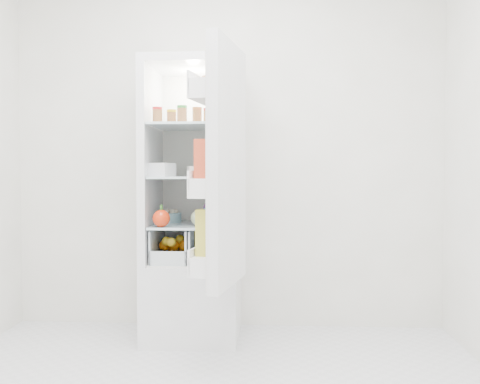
# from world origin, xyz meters

# --- Properties ---
(room_walls) EXTENTS (3.02, 3.02, 2.61)m
(room_walls) POSITION_xyz_m (0.00, 0.00, 1.59)
(room_walls) COLOR silver
(room_walls) RESTS_ON ground
(refrigerator) EXTENTS (0.60, 0.60, 1.80)m
(refrigerator) POSITION_xyz_m (-0.20, 1.25, 0.67)
(refrigerator) COLOR silver
(refrigerator) RESTS_ON ground
(shelf_low) EXTENTS (0.49, 0.53, 0.01)m
(shelf_low) POSITION_xyz_m (-0.20, 1.19, 0.74)
(shelf_low) COLOR silver
(shelf_low) RESTS_ON refrigerator
(shelf_mid) EXTENTS (0.49, 0.53, 0.02)m
(shelf_mid) POSITION_xyz_m (-0.20, 1.19, 1.05)
(shelf_mid) COLOR silver
(shelf_mid) RESTS_ON refrigerator
(shelf_top) EXTENTS (0.49, 0.53, 0.02)m
(shelf_top) POSITION_xyz_m (-0.20, 1.19, 1.38)
(shelf_top) COLOR silver
(shelf_top) RESTS_ON refrigerator
(crisper_left) EXTENTS (0.23, 0.46, 0.22)m
(crisper_left) POSITION_xyz_m (-0.32, 1.19, 0.61)
(crisper_left) COLOR silver
(crisper_left) RESTS_ON refrigerator
(crisper_right) EXTENTS (0.23, 0.46, 0.22)m
(crisper_right) POSITION_xyz_m (-0.08, 1.19, 0.61)
(crisper_right) COLOR silver
(crisper_right) RESTS_ON refrigerator
(condiment_jars) EXTENTS (0.38, 0.16, 0.08)m
(condiment_jars) POSITION_xyz_m (-0.24, 1.07, 1.43)
(condiment_jars) COLOR #B21919
(condiment_jars) RESTS_ON shelf_top
(squeeze_bottle) EXTENTS (0.05, 0.05, 0.16)m
(squeeze_bottle) POSITION_xyz_m (0.01, 1.23, 1.47)
(squeeze_bottle) COLOR white
(squeeze_bottle) RESTS_ON shelf_top
(tub_white) EXTENTS (0.17, 0.17, 0.08)m
(tub_white) POSITION_xyz_m (-0.37, 1.03, 1.10)
(tub_white) COLOR silver
(tub_white) RESTS_ON shelf_mid
(tub_cream) EXTENTS (0.13, 0.13, 0.06)m
(tub_cream) POSITION_xyz_m (-0.15, 1.03, 1.09)
(tub_cream) COLOR beige
(tub_cream) RESTS_ON shelf_mid
(tin_red) EXTENTS (0.12, 0.12, 0.06)m
(tin_red) POSITION_xyz_m (-0.08, 1.08, 1.09)
(tin_red) COLOR red
(tin_red) RESTS_ON shelf_mid
(tub_green) EXTENTS (0.12, 0.15, 0.07)m
(tub_green) POSITION_xyz_m (-0.14, 1.35, 1.09)
(tub_green) COLOR #3C8547
(tub_green) RESTS_ON shelf_mid
(red_cabbage) EXTENTS (0.17, 0.17, 0.17)m
(red_cabbage) POSITION_xyz_m (-0.05, 1.16, 0.83)
(red_cabbage) COLOR #5C1F59
(red_cabbage) RESTS_ON shelf_low
(bell_pepper) EXTENTS (0.11, 0.11, 0.11)m
(bell_pepper) POSITION_xyz_m (-0.36, 0.97, 0.80)
(bell_pepper) COLOR red
(bell_pepper) RESTS_ON shelf_low
(mushroom_bowl) EXTENTS (0.18, 0.18, 0.06)m
(mushroom_bowl) POSITION_xyz_m (-0.36, 1.28, 0.78)
(mushroom_bowl) COLOR #7CADBA
(mushroom_bowl) RESTS_ON shelf_low
(salad_bag) EXTENTS (0.10, 0.10, 0.10)m
(salad_bag) POSITION_xyz_m (-0.15, 1.07, 0.80)
(salad_bag) COLOR #ADC090
(salad_bag) RESTS_ON shelf_low
(citrus_pile) EXTENTS (0.20, 0.31, 0.16)m
(citrus_pile) POSITION_xyz_m (-0.32, 1.17, 0.58)
(citrus_pile) COLOR orange
(citrus_pile) RESTS_ON refrigerator
(veg_pile) EXTENTS (0.16, 0.30, 0.10)m
(veg_pile) POSITION_xyz_m (-0.07, 1.18, 0.56)
(veg_pile) COLOR #204717
(veg_pile) RESTS_ON refrigerator
(fridge_door) EXTENTS (0.26, 0.60, 1.30)m
(fridge_door) POSITION_xyz_m (0.05, 0.61, 1.09)
(fridge_door) COLOR silver
(fridge_door) RESTS_ON refrigerator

